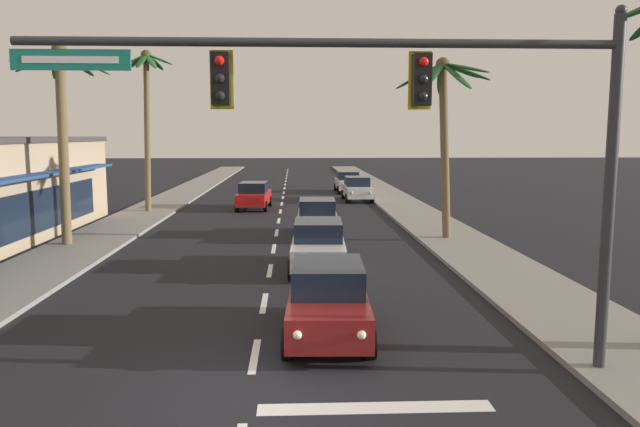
{
  "coord_description": "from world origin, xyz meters",
  "views": [
    {
      "loc": [
        0.85,
        -10.22,
        4.59
      ],
      "look_at": [
        1.63,
        8.0,
        2.2
      ],
      "focal_mm": 33.78,
      "sensor_mm": 36.0,
      "label": 1
    }
  ],
  "objects_px": {
    "traffic_signal_mast": "(426,114)",
    "sedan_third_in_queue": "(318,245)",
    "sedan_fifth_in_queue": "(317,217)",
    "palm_left_third": "(147,101)",
    "palm_right_second": "(444,107)",
    "sedan_lead_at_stop_bar": "(328,299)",
    "palm_left_second": "(62,111)",
    "sedan_parked_nearest_kerb": "(348,182)",
    "sedan_oncoming_far": "(254,195)",
    "sedan_parked_mid_kerb": "(357,189)"
  },
  "relations": [
    {
      "from": "sedan_oncoming_far",
      "to": "palm_left_third",
      "type": "height_order",
      "value": "palm_left_third"
    },
    {
      "from": "sedan_fifth_in_queue",
      "to": "sedan_parked_nearest_kerb",
      "type": "distance_m",
      "value": 21.12
    },
    {
      "from": "sedan_fifth_in_queue",
      "to": "palm_left_third",
      "type": "relative_size",
      "value": 0.48
    },
    {
      "from": "palm_right_second",
      "to": "sedan_oncoming_far",
      "type": "bearing_deg",
      "value": 127.18
    },
    {
      "from": "sedan_third_in_queue",
      "to": "palm_right_second",
      "type": "xyz_separation_m",
      "value": [
        5.58,
        5.42,
        4.92
      ]
    },
    {
      "from": "traffic_signal_mast",
      "to": "sedan_fifth_in_queue",
      "type": "relative_size",
      "value": 2.43
    },
    {
      "from": "sedan_fifth_in_queue",
      "to": "palm_left_third",
      "type": "height_order",
      "value": "palm_left_third"
    },
    {
      "from": "sedan_oncoming_far",
      "to": "palm_left_second",
      "type": "distance_m",
      "value": 15.04
    },
    {
      "from": "traffic_signal_mast",
      "to": "sedan_lead_at_stop_bar",
      "type": "relative_size",
      "value": 2.42
    },
    {
      "from": "sedan_lead_at_stop_bar",
      "to": "traffic_signal_mast",
      "type": "bearing_deg",
      "value": -56.06
    },
    {
      "from": "sedan_fifth_in_queue",
      "to": "palm_right_second",
      "type": "xyz_separation_m",
      "value": [
        5.35,
        -1.45,
        4.92
      ]
    },
    {
      "from": "sedan_lead_at_stop_bar",
      "to": "palm_right_second",
      "type": "bearing_deg",
      "value": 65.36
    },
    {
      "from": "sedan_lead_at_stop_bar",
      "to": "sedan_fifth_in_queue",
      "type": "height_order",
      "value": "same"
    },
    {
      "from": "sedan_oncoming_far",
      "to": "sedan_parked_nearest_kerb",
      "type": "relative_size",
      "value": 1.01
    },
    {
      "from": "traffic_signal_mast",
      "to": "palm_left_third",
      "type": "relative_size",
      "value": 1.16
    },
    {
      "from": "sedan_lead_at_stop_bar",
      "to": "sedan_fifth_in_queue",
      "type": "xyz_separation_m",
      "value": [
        0.29,
        13.73,
        0.0
      ]
    },
    {
      "from": "palm_left_third",
      "to": "sedan_oncoming_far",
      "type": "bearing_deg",
      "value": 17.21
    },
    {
      "from": "sedan_lead_at_stop_bar",
      "to": "sedan_parked_mid_kerb",
      "type": "bearing_deg",
      "value": 82.71
    },
    {
      "from": "palm_left_third",
      "to": "palm_right_second",
      "type": "relative_size",
      "value": 1.2
    },
    {
      "from": "sedan_oncoming_far",
      "to": "sedan_third_in_queue",
      "type": "bearing_deg",
      "value": -79.04
    },
    {
      "from": "sedan_third_in_queue",
      "to": "sedan_oncoming_far",
      "type": "distance_m",
      "value": 17.48
    },
    {
      "from": "traffic_signal_mast",
      "to": "sedan_oncoming_far",
      "type": "height_order",
      "value": "traffic_signal_mast"
    },
    {
      "from": "sedan_oncoming_far",
      "to": "palm_left_third",
      "type": "distance_m",
      "value": 8.42
    },
    {
      "from": "sedan_lead_at_stop_bar",
      "to": "sedan_fifth_in_queue",
      "type": "relative_size",
      "value": 1.0
    },
    {
      "from": "sedan_parked_mid_kerb",
      "to": "traffic_signal_mast",
      "type": "bearing_deg",
      "value": -93.7
    },
    {
      "from": "sedan_parked_nearest_kerb",
      "to": "palm_left_third",
      "type": "height_order",
      "value": "palm_left_third"
    },
    {
      "from": "sedan_third_in_queue",
      "to": "sedan_parked_nearest_kerb",
      "type": "height_order",
      "value": "same"
    },
    {
      "from": "sedan_lead_at_stop_bar",
      "to": "palm_left_second",
      "type": "distance_m",
      "value": 15.9
    },
    {
      "from": "sedan_oncoming_far",
      "to": "palm_right_second",
      "type": "xyz_separation_m",
      "value": [
        8.9,
        -11.74,
        4.92
      ]
    },
    {
      "from": "sedan_third_in_queue",
      "to": "sedan_fifth_in_queue",
      "type": "height_order",
      "value": "same"
    },
    {
      "from": "sedan_parked_nearest_kerb",
      "to": "sedan_lead_at_stop_bar",
      "type": "bearing_deg",
      "value": -95.82
    },
    {
      "from": "sedan_fifth_in_queue",
      "to": "sedan_parked_nearest_kerb",
      "type": "bearing_deg",
      "value": 81.17
    },
    {
      "from": "sedan_lead_at_stop_bar",
      "to": "sedan_parked_nearest_kerb",
      "type": "height_order",
      "value": "same"
    },
    {
      "from": "sedan_lead_at_stop_bar",
      "to": "sedan_parked_nearest_kerb",
      "type": "relative_size",
      "value": 1.01
    },
    {
      "from": "sedan_lead_at_stop_bar",
      "to": "palm_left_third",
      "type": "xyz_separation_m",
      "value": [
        -9.21,
        22.18,
        5.68
      ]
    },
    {
      "from": "sedan_oncoming_far",
      "to": "sedan_parked_nearest_kerb",
      "type": "bearing_deg",
      "value": 57.26
    },
    {
      "from": "traffic_signal_mast",
      "to": "sedan_oncoming_far",
      "type": "relative_size",
      "value": 2.41
    },
    {
      "from": "sedan_fifth_in_queue",
      "to": "sedan_oncoming_far",
      "type": "xyz_separation_m",
      "value": [
        -3.55,
        10.29,
        0.0
      ]
    },
    {
      "from": "sedan_lead_at_stop_bar",
      "to": "sedan_oncoming_far",
      "type": "relative_size",
      "value": 1.0
    },
    {
      "from": "palm_left_third",
      "to": "sedan_lead_at_stop_bar",
      "type": "bearing_deg",
      "value": -67.44
    },
    {
      "from": "sedan_oncoming_far",
      "to": "traffic_signal_mast",
      "type": "bearing_deg",
      "value": -79.48
    },
    {
      "from": "palm_left_second",
      "to": "palm_left_third",
      "type": "relative_size",
      "value": 0.87
    },
    {
      "from": "traffic_signal_mast",
      "to": "sedan_oncoming_far",
      "type": "bearing_deg",
      "value": 100.52
    },
    {
      "from": "sedan_parked_nearest_kerb",
      "to": "sedan_parked_mid_kerb",
      "type": "bearing_deg",
      "value": -88.95
    },
    {
      "from": "palm_left_third",
      "to": "palm_right_second",
      "type": "bearing_deg",
      "value": -33.69
    },
    {
      "from": "sedan_third_in_queue",
      "to": "palm_left_third",
      "type": "height_order",
      "value": "palm_left_third"
    },
    {
      "from": "traffic_signal_mast",
      "to": "sedan_third_in_queue",
      "type": "height_order",
      "value": "traffic_signal_mast"
    },
    {
      "from": "palm_left_second",
      "to": "sedan_oncoming_far",
      "type": "bearing_deg",
      "value": 61.77
    },
    {
      "from": "sedan_lead_at_stop_bar",
      "to": "palm_left_third",
      "type": "height_order",
      "value": "palm_left_third"
    },
    {
      "from": "sedan_fifth_in_queue",
      "to": "sedan_parked_mid_kerb",
      "type": "xyz_separation_m",
      "value": [
        3.36,
        14.72,
        0.0
      ]
    }
  ]
}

